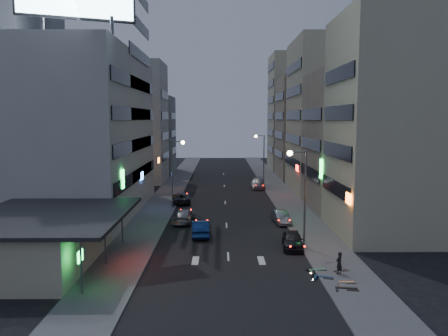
{
  "coord_description": "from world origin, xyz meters",
  "views": [
    {
      "loc": [
        -0.58,
        -29.0,
        10.68
      ],
      "look_at": [
        -0.23,
        16.19,
        5.57
      ],
      "focal_mm": 35.0,
      "sensor_mm": 36.0,
      "label": 1
    }
  ],
  "objects_px": {
    "scooter_silver_a": "(354,273)",
    "scooter_silver_b": "(325,261)",
    "parked_car_left": "(181,198)",
    "scooter_blue": "(334,269)",
    "parked_car_right_mid": "(281,217)",
    "person": "(339,263)",
    "road_car_silver": "(184,216)",
    "road_car_blue": "(201,228)",
    "scooter_black_a": "(358,279)",
    "scooter_black_b": "(346,262)",
    "parked_car_right_far": "(258,183)",
    "parked_car_right_near": "(292,240)"
  },
  "relations": [
    {
      "from": "scooter_silver_a",
      "to": "scooter_silver_b",
      "type": "relative_size",
      "value": 1.02
    },
    {
      "from": "parked_car_left",
      "to": "scooter_blue",
      "type": "height_order",
      "value": "parked_car_left"
    },
    {
      "from": "parked_car_right_mid",
      "to": "person",
      "type": "height_order",
      "value": "person"
    },
    {
      "from": "road_car_silver",
      "to": "road_car_blue",
      "type": "bearing_deg",
      "value": 115.12
    },
    {
      "from": "road_car_silver",
      "to": "scooter_black_a",
      "type": "bearing_deg",
      "value": 128.99
    },
    {
      "from": "scooter_blue",
      "to": "scooter_black_b",
      "type": "xyz_separation_m",
      "value": [
        1.28,
        1.65,
        -0.06
      ]
    },
    {
      "from": "parked_car_left",
      "to": "road_car_silver",
      "type": "height_order",
      "value": "road_car_silver"
    },
    {
      "from": "parked_car_left",
      "to": "scooter_silver_b",
      "type": "xyz_separation_m",
      "value": [
        12.41,
        -24.72,
        -0.02
      ]
    },
    {
      "from": "parked_car_right_far",
      "to": "scooter_blue",
      "type": "height_order",
      "value": "parked_car_right_far"
    },
    {
      "from": "road_car_silver",
      "to": "scooter_silver_a",
      "type": "bearing_deg",
      "value": 131.03
    },
    {
      "from": "road_car_blue",
      "to": "scooter_silver_b",
      "type": "height_order",
      "value": "road_car_blue"
    },
    {
      "from": "scooter_black_a",
      "to": "scooter_black_b",
      "type": "distance_m",
      "value": 3.55
    },
    {
      "from": "parked_car_right_near",
      "to": "scooter_blue",
      "type": "distance_m",
      "value": 7.32
    },
    {
      "from": "parked_car_right_far",
      "to": "scooter_blue",
      "type": "distance_m",
      "value": 38.51
    },
    {
      "from": "parked_car_right_far",
      "to": "road_car_silver",
      "type": "bearing_deg",
      "value": -110.35
    },
    {
      "from": "parked_car_right_near",
      "to": "parked_car_right_far",
      "type": "height_order",
      "value": "parked_car_right_far"
    },
    {
      "from": "parked_car_right_near",
      "to": "road_car_blue",
      "type": "xyz_separation_m",
      "value": [
        -7.79,
        3.79,
        0.02
      ]
    },
    {
      "from": "road_car_blue",
      "to": "scooter_blue",
      "type": "relative_size",
      "value": 2.36
    },
    {
      "from": "scooter_black_a",
      "to": "scooter_silver_b",
      "type": "xyz_separation_m",
      "value": [
        -1.2,
        3.65,
        -0.09
      ]
    },
    {
      "from": "parked_car_right_near",
      "to": "parked_car_left",
      "type": "relative_size",
      "value": 0.85
    },
    {
      "from": "parked_car_left",
      "to": "parked_car_right_far",
      "type": "distance_m",
      "value": 16.12
    },
    {
      "from": "scooter_blue",
      "to": "parked_car_right_far",
      "type": "bearing_deg",
      "value": 22.55
    },
    {
      "from": "parked_car_right_mid",
      "to": "road_car_blue",
      "type": "bearing_deg",
      "value": -156.3
    },
    {
      "from": "parked_car_right_mid",
      "to": "parked_car_right_far",
      "type": "relative_size",
      "value": 0.74
    },
    {
      "from": "parked_car_left",
      "to": "road_car_silver",
      "type": "relative_size",
      "value": 1.02
    },
    {
      "from": "scooter_black_a",
      "to": "scooter_silver_b",
      "type": "distance_m",
      "value": 3.84
    },
    {
      "from": "scooter_black_a",
      "to": "scooter_blue",
      "type": "distance_m",
      "value": 2.14
    },
    {
      "from": "scooter_blue",
      "to": "person",
      "type": "bearing_deg",
      "value": -18.38
    },
    {
      "from": "road_car_blue",
      "to": "parked_car_right_far",
      "type": "bearing_deg",
      "value": -108.59
    },
    {
      "from": "parked_car_right_far",
      "to": "road_car_blue",
      "type": "xyz_separation_m",
      "value": [
        -7.59,
        -27.54,
        -0.04
      ]
    },
    {
      "from": "parked_car_right_mid",
      "to": "scooter_silver_b",
      "type": "distance_m",
      "value": 13.99
    },
    {
      "from": "parked_car_right_near",
      "to": "scooter_silver_b",
      "type": "xyz_separation_m",
      "value": [
        1.44,
        -5.38,
        -0.05
      ]
    },
    {
      "from": "scooter_black_b",
      "to": "parked_car_right_near",
      "type": "bearing_deg",
      "value": 6.54
    },
    {
      "from": "road_car_silver",
      "to": "scooter_silver_b",
      "type": "height_order",
      "value": "road_car_silver"
    },
    {
      "from": "parked_car_right_near",
      "to": "scooter_silver_b",
      "type": "relative_size",
      "value": 2.37
    },
    {
      "from": "person",
      "to": "scooter_silver_b",
      "type": "height_order",
      "value": "person"
    },
    {
      "from": "person",
      "to": "scooter_silver_a",
      "type": "xyz_separation_m",
      "value": [
        0.61,
        -1.36,
        -0.23
      ]
    },
    {
      "from": "parked_car_right_mid",
      "to": "scooter_silver_a",
      "type": "xyz_separation_m",
      "value": [
        2.51,
        -16.42,
        0.01
      ]
    },
    {
      "from": "scooter_silver_a",
      "to": "scooter_black_a",
      "type": "bearing_deg",
      "value": 174.69
    },
    {
      "from": "parked_car_right_mid",
      "to": "scooter_black_b",
      "type": "height_order",
      "value": "parked_car_right_mid"
    },
    {
      "from": "parked_car_right_near",
      "to": "scooter_black_b",
      "type": "height_order",
      "value": "parked_car_right_near"
    },
    {
      "from": "parked_car_right_mid",
      "to": "scooter_black_a",
      "type": "xyz_separation_m",
      "value": [
        2.41,
        -17.59,
        0.1
      ]
    },
    {
      "from": "scooter_black_b",
      "to": "scooter_silver_b",
      "type": "xyz_separation_m",
      "value": [
        -1.48,
        0.11,
        0.02
      ]
    },
    {
      "from": "parked_car_right_near",
      "to": "parked_car_right_mid",
      "type": "xyz_separation_m",
      "value": [
        0.23,
        8.56,
        -0.05
      ]
    },
    {
      "from": "scooter_black_a",
      "to": "scooter_blue",
      "type": "xyz_separation_m",
      "value": [
        -1.0,
        1.89,
        -0.05
      ]
    },
    {
      "from": "road_car_silver",
      "to": "scooter_blue",
      "type": "xyz_separation_m",
      "value": [
        11.37,
        -16.08,
        0.0
      ]
    },
    {
      "from": "parked_car_left",
      "to": "scooter_black_b",
      "type": "height_order",
      "value": "parked_car_left"
    },
    {
      "from": "parked_car_right_near",
      "to": "parked_car_right_mid",
      "type": "bearing_deg",
      "value": 93.71
    },
    {
      "from": "scooter_blue",
      "to": "scooter_black_b",
      "type": "bearing_deg",
      "value": -18.01
    },
    {
      "from": "scooter_black_a",
      "to": "scooter_blue",
      "type": "relative_size",
      "value": 1.09
    }
  ]
}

